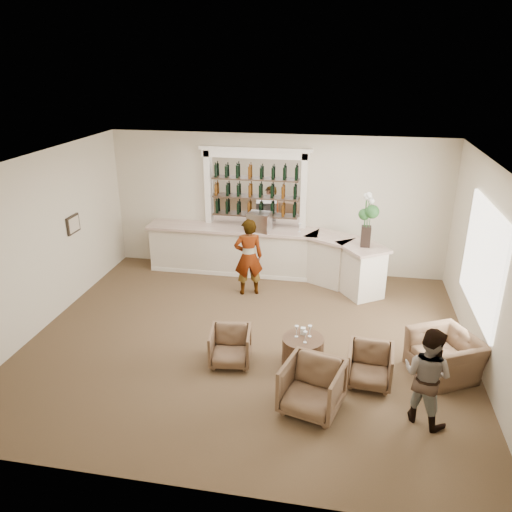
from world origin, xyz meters
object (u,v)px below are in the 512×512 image
Objects in this scene: guest at (427,376)px; armchair_center at (312,387)px; bar_counter at (266,253)px; armchair_left at (230,346)px; armchair_right at (370,366)px; espresso_machine at (259,222)px; flower_vase at (367,216)px; cocktail_table at (303,351)px; sommelier at (248,257)px; armchair_far at (445,355)px.

armchair_center is at bearing 37.06° from guest.
bar_counter is 3.76m from armchair_left.
espresso_machine is at bearing 126.80° from armchair_right.
armchair_left is at bearing -125.52° from flower_vase.
cocktail_table is 0.99× the size of armchair_right.
sommelier is at bearing -85.82° from espresso_machine.
guest is 1.40× the size of armchair_far.
armchair_center is 4.43m from flower_vase.
guest is 1.63m from armchair_center.
guest is at bearing -30.83° from cocktail_table.
espresso_machine is (-0.15, -0.03, 0.79)m from bar_counter.
espresso_machine is (-2.49, 3.89, 1.04)m from armchair_right.
armchair_right is (2.33, -3.92, -0.25)m from bar_counter.
armchair_far is 2.10× the size of espresso_machine.
armchair_right is at bearing -49.37° from espresso_machine.
cocktail_table is at bearing -114.20° from armchair_far.
cocktail_table is 3.01m from sommelier.
guest is (3.07, -4.67, 0.17)m from bar_counter.
sommelier reaches higher than armchair_center.
armchair_center is 1.19m from armchair_right.
espresso_machine is (-1.38, 3.54, 1.11)m from cocktail_table.
flower_vase is at bearing 94.73° from armchair_center.
flower_vase is (-0.08, 3.30, 1.48)m from armchair_right.
cocktail_table is at bearing -109.03° from flower_vase.
armchair_far is 3.41m from flower_vase.
flower_vase is (-0.82, 4.05, 1.06)m from guest.
sommelier is at bearing -170.96° from flower_vase.
cocktail_table is 1.24m from armchair_left.
guest is 5.68m from espresso_machine.
armchair_left is 0.82× the size of armchair_center.
espresso_machine is at bearing 85.21° from armchair_left.
sommelier is at bearing 119.52° from cocktail_table.
cocktail_table is at bearing -60.63° from espresso_machine.
flower_vase is at bearing 47.18° from armchair_left.
armchair_far is at bearing 4.10° from cocktail_table.
guest is 2.95× the size of espresso_machine.
armchair_center is 1.19× the size of armchair_right.
bar_counter is 5.59m from guest.
armchair_center is (1.47, -4.74, -0.19)m from bar_counter.
sommelier is at bearing -13.53° from guest.
flower_vase is at bearing -44.08° from guest.
armchair_left is at bearing 17.92° from guest.
guest reaches higher than armchair_center.
cocktail_table is 0.67× the size of armchair_far.
sommelier is 2.47× the size of armchair_left.
espresso_machine is at bearing -20.72° from guest.
bar_counter is 8.06× the size of cocktail_table.
bar_counter is 0.80m from espresso_machine.
armchair_left is at bearing -171.45° from cocktail_table.
bar_counter is at bearing 109.01° from cocktail_table.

